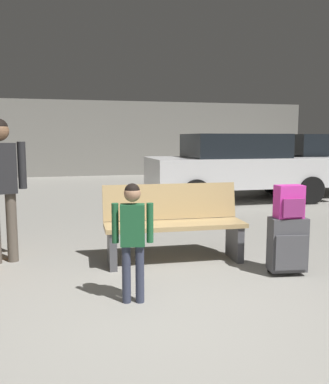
{
  "coord_description": "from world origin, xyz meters",
  "views": [
    {
      "loc": [
        -0.87,
        -2.95,
        1.43
      ],
      "look_at": [
        0.22,
        1.3,
        0.85
      ],
      "focal_mm": 38.82,
      "sensor_mm": 36.0,
      "label": 1
    }
  ],
  "objects_px": {
    "parked_car_near": "(238,165)",
    "child": "(133,230)",
    "suitcase": "(288,245)",
    "backpack_bright": "(289,202)",
    "bench": "(174,224)",
    "adult": "(1,175)"
  },
  "relations": [
    {
      "from": "backpack_bright",
      "to": "adult",
      "type": "distance_m",
      "value": 3.16
    },
    {
      "from": "suitcase",
      "to": "adult",
      "type": "xyz_separation_m",
      "value": [
        -2.92,
        1.19,
        0.69
      ]
    },
    {
      "from": "bench",
      "to": "suitcase",
      "type": "relative_size",
      "value": 2.69
    },
    {
      "from": "parked_car_near",
      "to": "bench",
      "type": "bearing_deg",
      "value": -122.88
    },
    {
      "from": "child",
      "to": "adult",
      "type": "height_order",
      "value": "adult"
    },
    {
      "from": "bench",
      "to": "adult",
      "type": "bearing_deg",
      "value": 167.35
    },
    {
      "from": "adult",
      "to": "parked_car_near",
      "type": "bearing_deg",
      "value": 39.06
    },
    {
      "from": "backpack_bright",
      "to": "child",
      "type": "xyz_separation_m",
      "value": [
        -1.69,
        -0.33,
        -0.13
      ]
    },
    {
      "from": "backpack_bright",
      "to": "parked_car_near",
      "type": "xyz_separation_m",
      "value": [
        1.66,
        4.91,
        0.03
      ]
    },
    {
      "from": "backpack_bright",
      "to": "child",
      "type": "distance_m",
      "value": 1.73
    },
    {
      "from": "bench",
      "to": "child",
      "type": "bearing_deg",
      "value": -121.6
    },
    {
      "from": "backpack_bright",
      "to": "parked_car_near",
      "type": "relative_size",
      "value": 0.08
    },
    {
      "from": "bench",
      "to": "backpack_bright",
      "type": "bearing_deg",
      "value": -37.07
    },
    {
      "from": "suitcase",
      "to": "backpack_bright",
      "type": "distance_m",
      "value": 0.45
    },
    {
      "from": "bench",
      "to": "parked_car_near",
      "type": "height_order",
      "value": "parked_car_near"
    },
    {
      "from": "suitcase",
      "to": "bench",
      "type": "bearing_deg",
      "value": 142.93
    },
    {
      "from": "parked_car_near",
      "to": "suitcase",
      "type": "bearing_deg",
      "value": -108.68
    },
    {
      "from": "parked_car_near",
      "to": "child",
      "type": "bearing_deg",
      "value": -122.61
    },
    {
      "from": "child",
      "to": "suitcase",
      "type": "bearing_deg",
      "value": 10.94
    },
    {
      "from": "child",
      "to": "parked_car_near",
      "type": "relative_size",
      "value": 0.25
    },
    {
      "from": "bench",
      "to": "parked_car_near",
      "type": "xyz_separation_m",
      "value": [
        2.68,
        4.14,
        0.36
      ]
    },
    {
      "from": "adult",
      "to": "parked_car_near",
      "type": "height_order",
      "value": "adult"
    }
  ]
}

